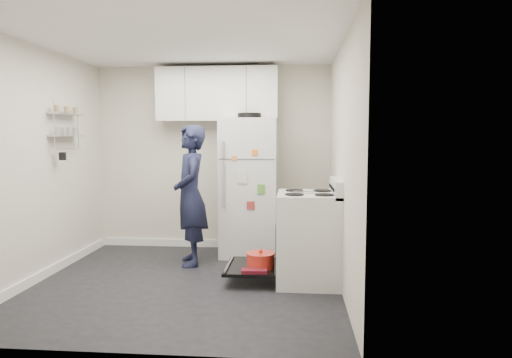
# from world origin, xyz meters

# --- Properties ---
(room) EXTENTS (3.21, 3.21, 2.51)m
(room) POSITION_xyz_m (-0.03, 0.03, 1.21)
(room) COLOR black
(room) RESTS_ON ground
(electric_range) EXTENTS (0.66, 0.76, 1.10)m
(electric_range) POSITION_xyz_m (1.26, 0.15, 0.47)
(electric_range) COLOR silver
(electric_range) RESTS_ON ground
(open_oven_door) EXTENTS (0.55, 0.70, 0.23)m
(open_oven_door) POSITION_xyz_m (0.72, 0.11, 0.19)
(open_oven_door) COLOR black
(open_oven_door) RESTS_ON ground
(refrigerator) EXTENTS (0.72, 0.74, 1.84)m
(refrigerator) POSITION_xyz_m (0.54, 1.25, 0.89)
(refrigerator) COLOR silver
(refrigerator) RESTS_ON ground
(upper_cabinets) EXTENTS (1.60, 0.33, 0.70)m
(upper_cabinets) POSITION_xyz_m (0.10, 1.43, 2.10)
(upper_cabinets) COLOR silver
(upper_cabinets) RESTS_ON room
(wall_shelf_rack) EXTENTS (0.14, 0.60, 0.61)m
(wall_shelf_rack) POSITION_xyz_m (-1.52, 0.49, 1.68)
(wall_shelf_rack) COLOR #B2B2B7
(wall_shelf_rack) RESTS_ON room
(person) EXTENTS (0.57, 0.71, 1.68)m
(person) POSITION_xyz_m (-0.12, 0.71, 0.84)
(person) COLOR #171A33
(person) RESTS_ON ground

